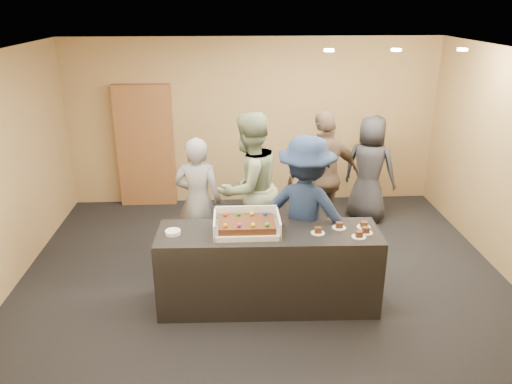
% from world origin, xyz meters
% --- Properties ---
extents(room, '(6.04, 6.00, 2.70)m').
position_xyz_m(room, '(0.00, 0.00, 1.35)').
color(room, black).
rests_on(room, ground).
extents(serving_counter, '(2.42, 0.76, 0.90)m').
position_xyz_m(serving_counter, '(0.02, -0.67, 0.45)').
color(serving_counter, black).
rests_on(serving_counter, floor).
extents(storage_cabinet, '(0.91, 0.15, 2.00)m').
position_xyz_m(storage_cabinet, '(-1.76, 2.41, 1.00)').
color(storage_cabinet, brown).
rests_on(storage_cabinet, floor).
extents(cake_box, '(0.70, 0.48, 0.21)m').
position_xyz_m(cake_box, '(-0.22, -0.65, 0.95)').
color(cake_box, white).
rests_on(cake_box, serving_counter).
extents(sheet_cake, '(0.60, 0.41, 0.12)m').
position_xyz_m(sheet_cake, '(-0.22, -0.67, 1.00)').
color(sheet_cake, '#3D1D0D').
rests_on(sheet_cake, cake_box).
extents(plate_stack, '(0.17, 0.17, 0.04)m').
position_xyz_m(plate_stack, '(-1.00, -0.67, 0.92)').
color(plate_stack, white).
rests_on(plate_stack, serving_counter).
extents(slice_a, '(0.15, 0.15, 0.07)m').
position_xyz_m(slice_a, '(0.54, -0.74, 0.92)').
color(slice_a, white).
rests_on(slice_a, serving_counter).
extents(slice_b, '(0.15, 0.15, 0.07)m').
position_xyz_m(slice_b, '(0.79, -0.62, 0.92)').
color(slice_b, white).
rests_on(slice_b, serving_counter).
extents(slice_c, '(0.15, 0.15, 0.07)m').
position_xyz_m(slice_c, '(0.95, -0.85, 0.92)').
color(slice_c, white).
rests_on(slice_c, serving_counter).
extents(slice_d, '(0.15, 0.15, 0.07)m').
position_xyz_m(slice_d, '(1.06, -0.62, 0.92)').
color(slice_d, white).
rests_on(slice_d, serving_counter).
extents(slice_e, '(0.15, 0.15, 0.07)m').
position_xyz_m(slice_e, '(1.05, -0.76, 0.92)').
color(slice_e, white).
rests_on(slice_e, serving_counter).
extents(person_server_grey, '(0.67, 0.50, 1.67)m').
position_xyz_m(person_server_grey, '(-0.80, 0.41, 0.83)').
color(person_server_grey, gray).
rests_on(person_server_grey, floor).
extents(person_sage_man, '(1.20, 1.17, 1.95)m').
position_xyz_m(person_sage_man, '(-0.15, 0.46, 0.98)').
color(person_sage_man, gray).
rests_on(person_sage_man, floor).
extents(person_navy_man, '(1.35, 1.10, 1.83)m').
position_xyz_m(person_navy_man, '(0.48, -0.22, 0.91)').
color(person_navy_man, '#182746').
rests_on(person_navy_man, floor).
extents(person_brown_extra, '(1.17, 0.75, 1.85)m').
position_xyz_m(person_brown_extra, '(0.92, 0.98, 0.92)').
color(person_brown_extra, brown).
rests_on(person_brown_extra, floor).
extents(person_dark_suit, '(0.96, 0.87, 1.64)m').
position_xyz_m(person_dark_suit, '(1.73, 1.60, 0.82)').
color(person_dark_suit, '#2B2A30').
rests_on(person_dark_suit, floor).
extents(ceiling_spotlights, '(1.72, 0.12, 0.03)m').
position_xyz_m(ceiling_spotlights, '(1.60, 0.50, 2.67)').
color(ceiling_spotlights, '#FFEAC6').
rests_on(ceiling_spotlights, ceiling).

